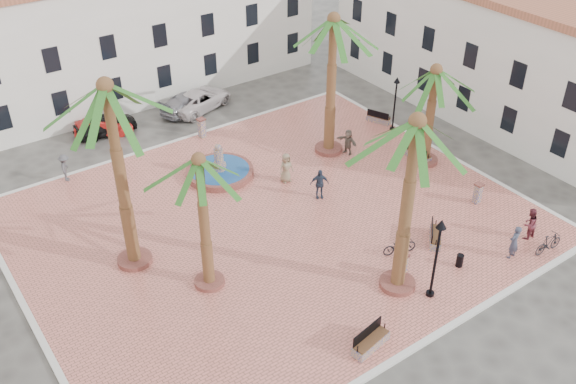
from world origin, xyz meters
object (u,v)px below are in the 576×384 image
palm_ne (333,35)px  pedestrian_east (348,142)px  bollard_n (202,128)px  car_white (200,100)px  bench_se (435,237)px  palm_s (415,142)px  bench_s (371,342)px  bollard_e (478,193)px  bench_e (417,155)px  pedestrian_fountain_a (286,168)px  palm_nw (109,107)px  bench_ne (379,119)px  bicycle_b (549,243)px  car_red (104,126)px  lamppost_s (438,245)px  fountain (220,171)px  lamppost_e (396,95)px  palm_e (435,83)px  cyclist_b (530,224)px  bicycle_a (400,246)px  cyclist_a (514,242)px  bollard_se (402,265)px  pedestrian_north (65,168)px  litter_bin (460,260)px  palm_sw (200,175)px  car_silver (189,102)px  pedestrian_fountain_b (319,184)px  car_black (105,124)px

palm_ne → pedestrian_east: palm_ne is taller
bollard_n → car_white: size_ratio=0.26×
bench_se → palm_s: bearing=155.3°
bench_s → bollard_e: bearing=11.2°
bench_e → pedestrian_fountain_a: pedestrian_fountain_a is taller
palm_ne → bollard_n: 10.93m
palm_nw → bench_ne: bearing=11.8°
bollard_n → bicycle_b: 22.30m
bicycle_b → car_red: car_red is taller
bench_e → lamppost_s: lamppost_s is taller
fountain → lamppost_e: 12.75m
palm_s → bench_ne: 18.32m
palm_nw → palm_e: 19.01m
bench_ne → car_red: size_ratio=0.47×
palm_e → pedestrian_fountain_a: 9.87m
fountain → bollard_e: 15.02m
lamppost_s → car_red: lamppost_s is taller
bench_e → car_white: car_white is taller
palm_e → cyclist_b: 9.70m
bench_s → bicycle_a: 6.62m
palm_nw → bollard_n: size_ratio=7.27×
bench_ne → cyclist_a: size_ratio=0.94×
bollard_se → pedestrian_north: pedestrian_north is taller
bench_e → bollard_e: (-0.70, -5.40, 0.36)m
lamppost_e → cyclist_b: bearing=-100.8°
litter_bin → bicycle_a: 2.99m
bollard_e → pedestrian_north: size_ratio=0.73×
palm_nw → palm_sw: (2.24, -3.54, -2.43)m
cyclist_a → pedestrian_fountain_a: cyclist_a is taller
bollard_n → litter_bin: 19.25m
palm_ne → bench_se: (-1.32, -10.52, -7.36)m
lamppost_s → pedestrian_east: (5.22, 12.31, -2.11)m
fountain → car_white: size_ratio=0.78×
palm_sw → car_silver: 19.67m
palm_nw → pedestrian_fountain_b: 13.34m
bollard_e → pedestrian_fountain_b: 8.86m
fountain → car_white: (3.48, 8.79, 0.28)m
cyclist_a → bicycle_b: 2.01m
bench_ne → bollard_e: bollard_e is taller
bench_ne → bollard_n: size_ratio=1.30×
bollard_e → car_silver: 21.28m
bench_se → pedestrian_fountain_b: bearing=66.0°
palm_sw → bollard_n: 15.46m
palm_ne → bollard_e: size_ratio=7.25×
bollard_e → car_black: car_black is taller
palm_nw → bench_se: 17.37m
bollard_se → car_white: bollard_se is taller
bollard_e → litter_bin: 5.93m
bollard_se → cyclist_b: 7.63m
pedestrian_east → lamppost_s: bearing=-33.4°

